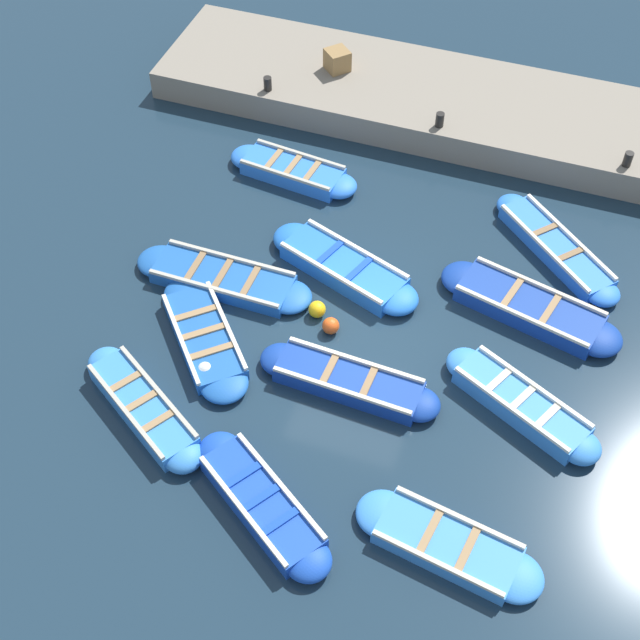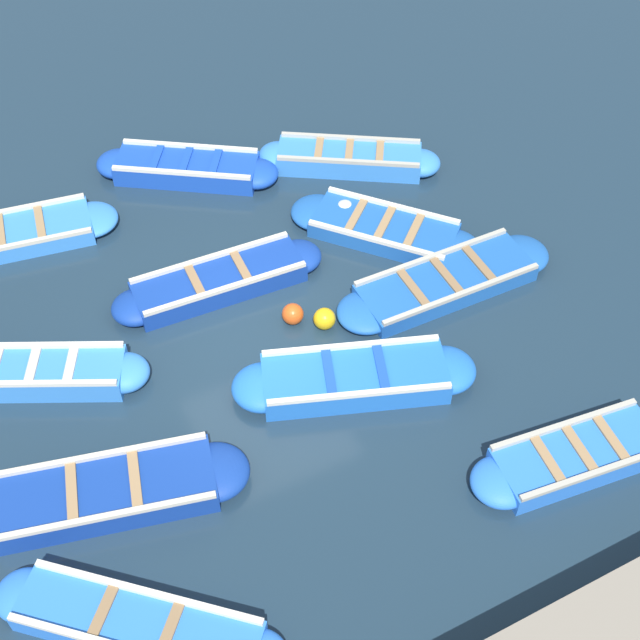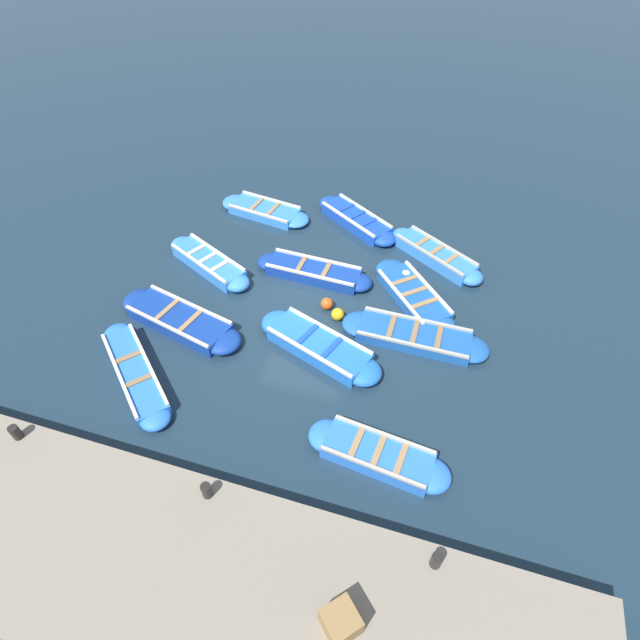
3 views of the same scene
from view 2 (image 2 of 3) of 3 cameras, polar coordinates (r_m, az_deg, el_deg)
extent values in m
plane|color=#1C303F|center=(14.06, -3.68, -1.05)|extent=(120.00, 120.00, 0.00)
cube|color=blue|center=(13.27, 2.24, -3.77)|extent=(1.87, 2.91, 0.38)
ellipsoid|color=blue|center=(13.50, 8.00, -3.19)|extent=(1.18, 1.20, 0.38)
ellipsoid|color=blue|center=(13.19, -3.66, -4.32)|extent=(1.18, 1.20, 0.38)
cube|color=silver|center=(13.38, 1.99, -1.65)|extent=(1.00, 2.54, 0.07)
cube|color=silver|center=(12.82, 2.56, -4.76)|extent=(1.00, 2.54, 0.07)
cube|color=#1947B7|center=(13.16, 3.94, -3.05)|extent=(0.87, 0.43, 0.04)
cube|color=#1947B7|center=(13.07, 0.58, -3.37)|extent=(0.87, 0.43, 0.04)
cube|color=#3884E0|center=(16.96, 1.88, 10.25)|extent=(2.08, 2.68, 0.38)
ellipsoid|color=#3884E0|center=(16.97, 6.44, 9.95)|extent=(1.01, 1.02, 0.38)
ellipsoid|color=#3884E0|center=(17.06, -2.68, 10.49)|extent=(1.01, 1.02, 0.38)
cube|color=#B2AD9E|center=(17.11, 1.97, 11.57)|extent=(1.45, 2.26, 0.07)
cube|color=#B2AD9E|center=(16.55, 1.81, 10.10)|extent=(1.45, 2.26, 0.07)
cube|color=#9E7A51|center=(16.82, 3.85, 10.69)|extent=(0.66, 0.49, 0.04)
cube|color=#9E7A51|center=(16.83, 1.89, 10.81)|extent=(0.66, 0.49, 0.04)
cube|color=#9E7A51|center=(16.86, -0.07, 10.92)|extent=(0.66, 0.49, 0.04)
cube|color=#1947B7|center=(16.92, -8.51, 9.56)|extent=(2.15, 2.65, 0.37)
ellipsoid|color=#1947B7|center=(16.67, -4.11, 9.32)|extent=(1.12, 1.13, 0.37)
ellipsoid|color=#1947B7|center=(17.27, -12.76, 9.73)|extent=(1.12, 1.13, 0.37)
cube|color=silver|center=(17.08, -8.31, 10.96)|extent=(1.47, 2.17, 0.07)
cube|color=silver|center=(16.49, -8.88, 9.29)|extent=(1.47, 2.17, 0.07)
cube|color=#1947B7|center=(16.67, -6.72, 10.01)|extent=(0.72, 0.54, 0.04)
cube|color=#1947B7|center=(16.79, -8.59, 10.10)|extent=(0.72, 0.54, 0.04)
cube|color=#1947B7|center=(16.93, -10.43, 10.18)|extent=(0.72, 0.54, 0.04)
cube|color=#1E59AD|center=(15.57, 4.12, 5.77)|extent=(2.53, 2.40, 0.28)
ellipsoid|color=#1E59AD|center=(15.37, 8.49, 4.57)|extent=(1.35, 1.34, 0.28)
ellipsoid|color=#1E59AD|center=(15.87, -0.13, 6.89)|extent=(1.35, 1.34, 0.28)
cube|color=silver|center=(15.79, 4.71, 7.31)|extent=(1.87, 1.66, 0.07)
cube|color=silver|center=(15.12, 3.58, 5.14)|extent=(1.87, 1.66, 0.07)
cube|color=#9E7A51|center=(15.37, 6.01, 5.70)|extent=(0.70, 0.76, 0.04)
cube|color=#9E7A51|center=(15.46, 4.15, 6.21)|extent=(0.70, 0.76, 0.04)
cube|color=#9E7A51|center=(15.58, 2.32, 6.70)|extent=(0.70, 0.76, 0.04)
cube|color=#3884E0|center=(16.29, -18.50, 5.25)|extent=(1.37, 2.49, 0.29)
ellipsoid|color=#3884E0|center=(16.23, -14.45, 6.23)|extent=(1.07, 1.09, 0.29)
cube|color=beige|center=(16.53, -18.80, 6.75)|extent=(0.45, 2.29, 0.07)
cube|color=beige|center=(15.83, -18.51, 4.64)|extent=(0.45, 2.29, 0.07)
cube|color=#9E7A51|center=(16.16, -17.49, 5.96)|extent=(0.90, 0.28, 0.04)
cube|color=#9E7A51|center=(16.22, -19.79, 5.40)|extent=(0.90, 0.28, 0.04)
cube|color=blue|center=(13.00, 16.12, -8.39)|extent=(1.18, 2.44, 0.34)
ellipsoid|color=blue|center=(12.53, 11.54, -10.12)|extent=(0.93, 0.96, 0.34)
cube|color=#B2AD9E|center=(13.00, 15.38, -6.47)|extent=(0.35, 2.30, 0.07)
cube|color=#B2AD9E|center=(12.67, 17.28, -9.31)|extent=(0.35, 2.30, 0.07)
cube|color=#9E7A51|center=(13.07, 18.14, -7.20)|extent=(0.81, 0.23, 0.04)
cube|color=#9E7A51|center=(12.84, 16.30, -7.91)|extent=(0.81, 0.23, 0.04)
cube|color=#9E7A51|center=(12.63, 14.38, -8.64)|extent=(0.81, 0.23, 0.04)
cube|color=#1E59AD|center=(14.77, 8.04, 2.38)|extent=(1.05, 2.96, 0.29)
ellipsoid|color=#1E59AD|center=(15.46, 12.69, 4.09)|extent=(0.95, 0.98, 0.29)
ellipsoid|color=#1E59AD|center=(14.20, 2.99, 0.50)|extent=(0.95, 0.98, 0.29)
cube|color=#B2AD9E|center=(14.90, 7.17, 4.04)|extent=(0.11, 2.89, 0.07)
cube|color=#B2AD9E|center=(14.38, 9.09, 1.67)|extent=(0.11, 2.89, 0.07)
cube|color=olive|center=(14.93, 10.15, 3.58)|extent=(0.90, 0.15, 0.04)
cube|color=olive|center=(14.65, 8.11, 2.83)|extent=(0.90, 0.15, 0.04)
cube|color=olive|center=(14.39, 5.99, 2.06)|extent=(0.90, 0.15, 0.04)
cube|color=navy|center=(12.52, -13.53, -10.74)|extent=(1.71, 3.09, 0.36)
ellipsoid|color=navy|center=(12.44, -6.79, -9.64)|extent=(1.16, 1.19, 0.36)
cube|color=beige|center=(12.60, -13.85, -8.40)|extent=(0.76, 2.81, 0.07)
cube|color=beige|center=(12.09, -13.55, -12.13)|extent=(0.76, 2.81, 0.07)
cube|color=#9E7A51|center=(12.31, -11.77, -9.96)|extent=(0.92, 0.35, 0.04)
cube|color=#9E7A51|center=(12.40, -15.61, -10.54)|extent=(0.92, 0.35, 0.04)
cube|color=blue|center=(11.61, -11.55, -18.63)|extent=(2.61, 2.79, 0.31)
ellipsoid|color=blue|center=(12.12, -18.38, -16.37)|extent=(1.05, 1.05, 0.31)
cube|color=silver|center=(11.55, -10.99, -16.72)|extent=(2.04, 2.27, 0.07)
cube|color=olive|center=(11.33, -9.59, -18.92)|extent=(0.61, 0.57, 0.04)
cube|color=olive|center=(11.58, -13.72, -17.64)|extent=(0.61, 0.57, 0.04)
cube|color=navy|center=(14.70, -6.47, 2.47)|extent=(0.99, 2.84, 0.35)
ellipsoid|color=navy|center=(15.01, -1.44, 4.05)|extent=(0.82, 0.85, 0.35)
ellipsoid|color=navy|center=(14.51, -11.66, 0.80)|extent=(0.82, 0.85, 0.35)
cube|color=beige|center=(14.82, -7.05, 4.00)|extent=(0.21, 2.75, 0.07)
cube|color=beige|center=(14.29, -6.02, 2.03)|extent=(0.21, 2.75, 0.07)
cube|color=olive|center=(14.64, -5.08, 3.45)|extent=(0.76, 0.18, 0.04)
cube|color=olive|center=(14.49, -8.01, 2.52)|extent=(0.76, 0.18, 0.04)
cube|color=#3884E0|center=(13.98, -17.71, -3.29)|extent=(1.88, 2.72, 0.39)
ellipsoid|color=#3884E0|center=(13.65, -12.41, -3.32)|extent=(1.00, 1.01, 0.39)
cube|color=silver|center=(14.03, -17.64, -1.56)|extent=(1.21, 2.36, 0.07)
cube|color=silver|center=(13.60, -18.22, -3.89)|extent=(1.21, 2.36, 0.07)
cube|color=beige|center=(13.66, -15.67, -2.75)|extent=(0.70, 0.44, 0.04)
cube|color=beige|center=(13.82, -17.91, -2.74)|extent=(0.70, 0.44, 0.04)
sphere|color=silver|center=(15.91, 1.59, 7.12)|extent=(0.33, 0.33, 0.33)
sphere|color=#E05119|center=(14.12, -1.76, 0.39)|extent=(0.35, 0.35, 0.35)
sphere|color=#EAB214|center=(14.04, 0.29, 0.08)|extent=(0.35, 0.35, 0.35)
camera|label=1|loc=(19.70, -42.65, 50.24)|focal=50.00mm
camera|label=3|loc=(6.72, 73.55, 9.08)|focal=28.00mm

